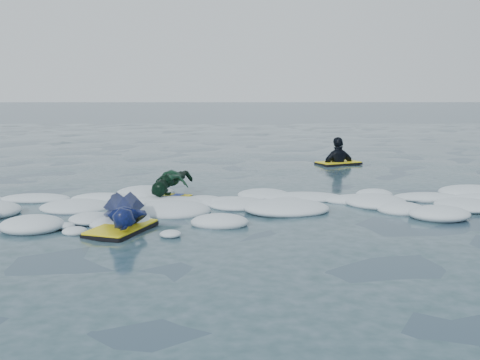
% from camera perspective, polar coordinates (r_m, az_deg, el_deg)
% --- Properties ---
extents(ground, '(120.00, 120.00, 0.00)m').
position_cam_1_polar(ground, '(7.96, -8.11, -4.21)').
color(ground, '#1A313E').
rests_on(ground, ground).
extents(foam_band, '(12.00, 3.10, 0.30)m').
position_cam_1_polar(foam_band, '(8.96, -7.22, -2.72)').
color(foam_band, silver).
rests_on(foam_band, ground).
extents(prone_woman_unit, '(0.86, 1.62, 0.39)m').
position_cam_1_polar(prone_woman_unit, '(7.80, -10.92, -3.05)').
color(prone_woman_unit, black).
rests_on(prone_woman_unit, ground).
extents(prone_child_unit, '(0.83, 1.29, 0.47)m').
position_cam_1_polar(prone_child_unit, '(9.61, -6.47, -0.48)').
color(prone_child_unit, black).
rests_on(prone_child_unit, ground).
extents(waiting_rider_unit, '(1.14, 0.93, 1.49)m').
position_cam_1_polar(waiting_rider_unit, '(14.00, 9.29, 1.04)').
color(waiting_rider_unit, black).
rests_on(waiting_rider_unit, ground).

